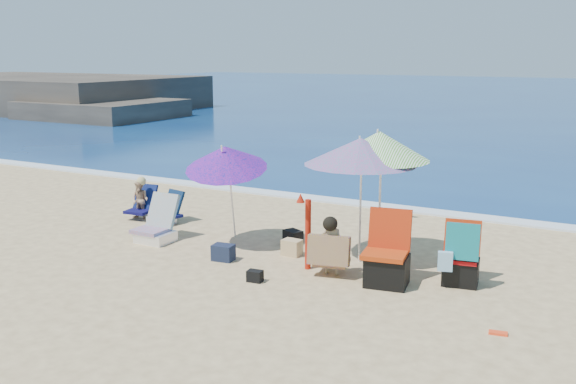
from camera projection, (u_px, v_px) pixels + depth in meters
The scene contains 19 objects.
ground at pixel (274, 277), 9.90m from camera, with size 120.00×120.00×0.00m.
sea at pixel (575, 99), 48.52m from camera, with size 120.00×80.00×0.12m.
foam at pixel (390, 207), 14.27m from camera, with size 120.00×0.50×0.04m.
headland at pixel (45, 99), 39.50m from camera, with size 20.50×11.50×2.60m.
umbrella_turquoise at pixel (361, 151), 10.25m from camera, with size 1.97×1.97×2.06m.
umbrella_striped at pixel (379, 146), 10.35m from camera, with size 1.75×1.75×2.15m.
umbrella_blue at pixel (226, 157), 11.10m from camera, with size 1.81×1.85×1.93m.
furled_umbrella at pixel (307, 227), 10.12m from camera, with size 0.20×0.27×1.23m.
chair_navy at pixel (166, 215), 13.00m from camera, with size 0.66×0.68×0.63m.
chair_rainbow at pixel (156, 229), 11.76m from camera, with size 0.67×0.74×0.82m.
camp_chair_left at pixel (387, 263), 9.53m from camera, with size 0.72×0.74×1.09m.
camp_chair_right at pixel (460, 261), 9.52m from camera, with size 0.62×0.74×0.97m.
person_center at pixel (331, 247), 9.88m from camera, with size 0.67×0.64×0.93m.
person_left at pixel (141, 200), 13.30m from camera, with size 0.53×0.66×0.87m.
bag_navy_a at pixel (223, 253), 10.67m from camera, with size 0.37×0.28×0.26m.
bag_black_a at pixel (293, 237), 11.63m from camera, with size 0.39×0.35×0.24m.
bag_tan at pixel (292, 247), 10.93m from camera, with size 0.32×0.24×0.27m.
bag_black_b at pixel (255, 276), 9.69m from camera, with size 0.24×0.18×0.17m.
orange_item at pixel (498, 333), 7.89m from camera, with size 0.23×0.14×0.03m.
Camera 1 is at (4.70, -8.15, 3.34)m, focal length 40.75 mm.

